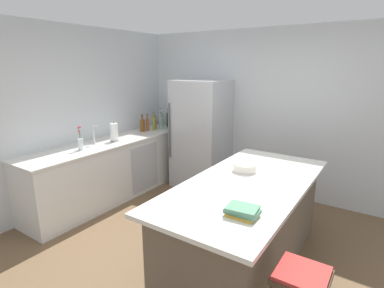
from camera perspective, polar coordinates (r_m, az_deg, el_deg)
ground_plane at (r=3.45m, az=2.13°, el=-21.56°), size 7.20×7.20×0.00m
wall_rear at (r=4.90m, az=16.32°, el=5.44°), size 6.00×0.10×2.60m
wall_left at (r=4.62m, az=-24.56°, el=4.17°), size 0.10×6.00×2.60m
counter_run_left at (r=4.91m, az=-14.59°, el=-4.56°), size 0.68×2.90×0.91m
kitchen_island at (r=3.23m, az=10.12°, el=-14.68°), size 1.06×2.28×0.92m
refrigerator at (r=5.09m, az=1.75°, el=1.82°), size 0.84×0.77×1.81m
bar_stool at (r=2.44m, az=19.94°, el=-24.12°), size 0.36×0.36×0.67m
sink_faucet at (r=4.61m, az=-18.08°, el=1.85°), size 0.15×0.05×0.30m
flower_vase at (r=4.37m, az=-20.43°, el=0.37°), size 0.07×0.07×0.34m
paper_towel_roll at (r=4.73m, az=-14.55°, el=2.12°), size 0.14×0.14×0.31m
wine_bottle at (r=5.65m, az=-4.48°, el=4.67°), size 0.07×0.07×0.36m
soda_bottle at (r=5.67m, az=-6.00°, el=4.62°), size 0.07×0.07×0.36m
gin_bottle at (r=5.53m, az=-5.94°, el=4.15°), size 0.07×0.07×0.31m
hot_sauce_bottle at (r=5.51m, az=-7.02°, el=3.84°), size 0.04×0.04×0.25m
olive_oil_bottle at (r=5.41m, az=-7.24°, el=3.97°), size 0.06×0.06×0.33m
vinegar_bottle at (r=5.38m, az=-8.45°, el=3.75°), size 0.06×0.06×0.29m
whiskey_bottle at (r=5.33m, az=-9.39°, el=3.55°), size 0.08×0.08×0.30m
cookbook_stack at (r=2.38m, az=9.52°, el=-12.46°), size 0.25×0.21×0.08m
mixing_bowl at (r=3.32m, az=9.99°, el=-4.37°), size 0.26×0.26×0.09m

